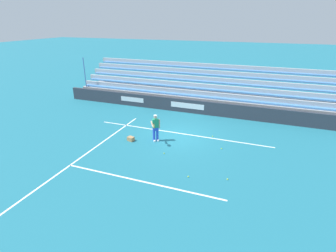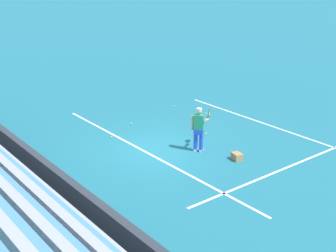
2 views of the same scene
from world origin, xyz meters
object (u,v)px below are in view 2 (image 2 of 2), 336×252
at_px(ball_box_cardboard, 237,157).
at_px(tennis_ball_far_left, 131,124).
at_px(tennis_ball_by_box, 111,137).
at_px(tennis_ball_near_player, 174,106).
at_px(tennis_ball_far_right, 206,113).
at_px(tennis_player, 199,129).
at_px(tennis_ball_stray_back, 206,134).

relative_size(ball_box_cardboard, tennis_ball_far_left, 6.06).
bearing_deg(tennis_ball_by_box, tennis_ball_near_player, 110.06).
relative_size(tennis_ball_near_player, tennis_ball_by_box, 1.00).
distance_m(tennis_ball_far_right, tennis_ball_by_box, 5.11).
distance_m(tennis_player, tennis_ball_far_right, 4.56).
bearing_deg(ball_box_cardboard, tennis_ball_by_box, -152.72).
bearing_deg(tennis_ball_stray_back, tennis_ball_far_left, -149.42).
relative_size(tennis_ball_far_right, tennis_ball_far_left, 1.00).
height_order(ball_box_cardboard, tennis_ball_far_left, ball_box_cardboard).
bearing_deg(tennis_ball_by_box, ball_box_cardboard, 27.28).
bearing_deg(tennis_ball_stray_back, tennis_ball_near_player, 160.36).
xyz_separation_m(tennis_player, tennis_ball_by_box, (-3.23, -1.88, -0.86)).
bearing_deg(tennis_player, tennis_ball_by_box, -149.84).
bearing_deg(tennis_ball_stray_back, tennis_ball_far_right, 137.59).
bearing_deg(tennis_ball_near_player, tennis_ball_stray_back, -19.64).
bearing_deg(tennis_ball_far_left, tennis_ball_far_right, 74.42).
height_order(tennis_ball_far_right, tennis_ball_near_player, same).
distance_m(tennis_ball_stray_back, tennis_ball_far_left, 3.45).
bearing_deg(tennis_ball_far_right, tennis_player, -46.08).
xyz_separation_m(tennis_player, tennis_ball_stray_back, (-1.13, 1.42, -0.86)).
distance_m(tennis_player, tennis_ball_by_box, 3.84).
bearing_deg(tennis_player, tennis_ball_far_left, -175.38).
bearing_deg(tennis_ball_by_box, tennis_ball_stray_back, 57.54).
bearing_deg(tennis_ball_far_left, tennis_player, 4.62).
xyz_separation_m(tennis_ball_far_right, tennis_ball_near_player, (-1.82, -0.45, 0.00)).
distance_m(ball_box_cardboard, tennis_ball_near_player, 6.79).
bearing_deg(tennis_ball_far_left, tennis_ball_by_box, -60.67).
xyz_separation_m(ball_box_cardboard, tennis_ball_near_player, (-6.41, 2.23, -0.10)).
height_order(tennis_player, tennis_ball_stray_back, tennis_player).
relative_size(tennis_ball_near_player, tennis_ball_stray_back, 1.00).
height_order(tennis_ball_near_player, tennis_ball_stray_back, same).
xyz_separation_m(tennis_ball_far_right, tennis_ball_far_left, (-0.99, -3.56, 0.00)).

